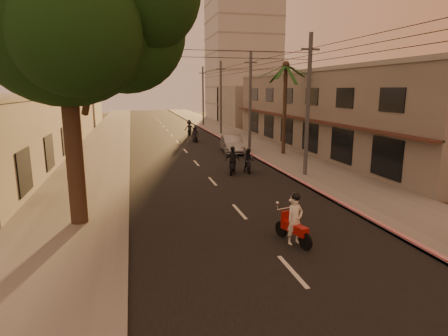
{
  "coord_description": "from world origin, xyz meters",
  "views": [
    {
      "loc": [
        -4.65,
        -13.98,
        5.61
      ],
      "look_at": [
        -0.09,
        4.64,
        1.55
      ],
      "focal_mm": 30.0,
      "sensor_mm": 36.0,
      "label": 1
    }
  ],
  "objects_px": {
    "parked_car": "(232,144)",
    "broadleaf_tree": "(74,12)",
    "scooter_mid_a": "(249,161)",
    "palm_tree": "(286,70)",
    "scooter_far_b": "(189,128)",
    "scooter_far_a": "(195,135)",
    "scooter_mid_b": "(233,161)",
    "scooter_red": "(294,221)"
  },
  "relations": [
    {
      "from": "scooter_mid_b",
      "to": "parked_car",
      "type": "relative_size",
      "value": 0.39
    },
    {
      "from": "scooter_far_a",
      "to": "parked_car",
      "type": "distance_m",
      "value": 7.88
    },
    {
      "from": "scooter_far_b",
      "to": "palm_tree",
      "type": "bearing_deg",
      "value": -52.86
    },
    {
      "from": "scooter_mid_b",
      "to": "scooter_far_b",
      "type": "height_order",
      "value": "scooter_far_b"
    },
    {
      "from": "broadleaf_tree",
      "to": "scooter_mid_a",
      "type": "bearing_deg",
      "value": 39.39
    },
    {
      "from": "broadleaf_tree",
      "to": "scooter_red",
      "type": "distance_m",
      "value": 11.49
    },
    {
      "from": "scooter_mid_b",
      "to": "scooter_mid_a",
      "type": "bearing_deg",
      "value": 29.2
    },
    {
      "from": "parked_car",
      "to": "broadleaf_tree",
      "type": "bearing_deg",
      "value": -117.71
    },
    {
      "from": "scooter_far_a",
      "to": "broadleaf_tree",
      "type": "bearing_deg",
      "value": -110.02
    },
    {
      "from": "palm_tree",
      "to": "scooter_mid_a",
      "type": "relative_size",
      "value": 4.78
    },
    {
      "from": "scooter_mid_a",
      "to": "scooter_far_b",
      "type": "relative_size",
      "value": 0.87
    },
    {
      "from": "broadleaf_tree",
      "to": "scooter_mid_b",
      "type": "height_order",
      "value": "broadleaf_tree"
    },
    {
      "from": "scooter_mid_a",
      "to": "parked_car",
      "type": "bearing_deg",
      "value": 95.7
    },
    {
      "from": "scooter_red",
      "to": "scooter_far_a",
      "type": "xyz_separation_m",
      "value": [
        0.92,
        27.73,
        -0.1
      ]
    },
    {
      "from": "scooter_red",
      "to": "scooter_mid_a",
      "type": "relative_size",
      "value": 1.15
    },
    {
      "from": "palm_tree",
      "to": "scooter_red",
      "type": "distance_m",
      "value": 20.31
    },
    {
      "from": "scooter_far_b",
      "to": "broadleaf_tree",
      "type": "bearing_deg",
      "value": -90.5
    },
    {
      "from": "palm_tree",
      "to": "parked_car",
      "type": "distance_m",
      "value": 7.85
    },
    {
      "from": "broadleaf_tree",
      "to": "scooter_far_b",
      "type": "bearing_deg",
      "value": 73.41
    },
    {
      "from": "scooter_mid_a",
      "to": "scooter_far_b",
      "type": "distance_m",
      "value": 21.37
    },
    {
      "from": "scooter_red",
      "to": "scooter_far_b",
      "type": "relative_size",
      "value": 1.0
    },
    {
      "from": "broadleaf_tree",
      "to": "palm_tree",
      "type": "relative_size",
      "value": 1.48
    },
    {
      "from": "scooter_red",
      "to": "scooter_far_b",
      "type": "bearing_deg",
      "value": 72.32
    },
    {
      "from": "scooter_mid_a",
      "to": "scooter_far_a",
      "type": "relative_size",
      "value": 0.97
    },
    {
      "from": "scooter_mid_b",
      "to": "scooter_far_b",
      "type": "distance_m",
      "value": 21.5
    },
    {
      "from": "broadleaf_tree",
      "to": "parked_car",
      "type": "relative_size",
      "value": 2.53
    },
    {
      "from": "broadleaf_tree",
      "to": "scooter_far_a",
      "type": "xyz_separation_m",
      "value": [
        8.48,
        23.61,
        -7.7
      ]
    },
    {
      "from": "scooter_mid_b",
      "to": "scooter_far_b",
      "type": "relative_size",
      "value": 0.96
    },
    {
      "from": "broadleaf_tree",
      "to": "scooter_far_a",
      "type": "bearing_deg",
      "value": 70.24
    },
    {
      "from": "broadleaf_tree",
      "to": "scooter_mid_a",
      "type": "relative_size",
      "value": 7.05
    },
    {
      "from": "parked_car",
      "to": "scooter_mid_b",
      "type": "bearing_deg",
      "value": -99.1
    },
    {
      "from": "broadleaf_tree",
      "to": "scooter_far_a",
      "type": "relative_size",
      "value": 6.84
    },
    {
      "from": "broadleaf_tree",
      "to": "scooter_red",
      "type": "bearing_deg",
      "value": -28.62
    },
    {
      "from": "scooter_red",
      "to": "scooter_mid_b",
      "type": "distance_m",
      "value": 11.87
    },
    {
      "from": "scooter_red",
      "to": "palm_tree",
      "type": "bearing_deg",
      "value": 52.87
    },
    {
      "from": "scooter_mid_b",
      "to": "scooter_far_a",
      "type": "distance_m",
      "value": 15.89
    },
    {
      "from": "scooter_mid_a",
      "to": "scooter_mid_b",
      "type": "relative_size",
      "value": 0.91
    },
    {
      "from": "scooter_mid_b",
      "to": "scooter_far_a",
      "type": "relative_size",
      "value": 1.06
    },
    {
      "from": "palm_tree",
      "to": "scooter_far_b",
      "type": "bearing_deg",
      "value": 111.04
    },
    {
      "from": "broadleaf_tree",
      "to": "scooter_far_b",
      "type": "height_order",
      "value": "broadleaf_tree"
    },
    {
      "from": "scooter_red",
      "to": "scooter_mid_a",
      "type": "xyz_separation_m",
      "value": [
        2.0,
        11.98,
        -0.1
      ]
    },
    {
      "from": "palm_tree",
      "to": "scooter_mid_a",
      "type": "xyz_separation_m",
      "value": [
        -5.05,
        -6.0,
        -6.37
      ]
    }
  ]
}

